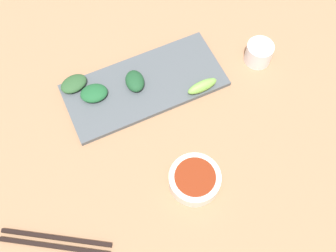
# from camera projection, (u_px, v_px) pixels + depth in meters

# --- Properties ---
(tabletop) EXTENTS (2.10, 2.10, 0.02)m
(tabletop) POSITION_uv_depth(u_px,v_px,m) (174.00, 132.00, 0.96)
(tabletop) COLOR #956F4E
(tabletop) RESTS_ON ground
(sauce_bowl) EXTENTS (0.11, 0.11, 0.04)m
(sauce_bowl) POSITION_uv_depth(u_px,v_px,m) (195.00, 179.00, 0.88)
(sauce_bowl) COLOR silver
(sauce_bowl) RESTS_ON tabletop
(serving_plate) EXTENTS (0.17, 0.38, 0.01)m
(serving_plate) POSITION_uv_depth(u_px,v_px,m) (145.00, 85.00, 1.00)
(serving_plate) COLOR #475155
(serving_plate) RESTS_ON tabletop
(broccoli_leafy_0) EXTENTS (0.06, 0.07, 0.02)m
(broccoli_leafy_0) POSITION_uv_depth(u_px,v_px,m) (94.00, 93.00, 0.97)
(broccoli_leafy_0) COLOR #1C552C
(broccoli_leafy_0) RESTS_ON serving_plate
(broccoli_leafy_1) EXTENTS (0.07, 0.05, 0.03)m
(broccoli_leafy_1) POSITION_uv_depth(u_px,v_px,m) (135.00, 81.00, 0.98)
(broccoli_leafy_1) COLOR #1A4827
(broccoli_leafy_1) RESTS_ON serving_plate
(broccoli_stalk_2) EXTENTS (0.03, 0.08, 0.03)m
(broccoli_stalk_2) POSITION_uv_depth(u_px,v_px,m) (202.00, 86.00, 0.98)
(broccoli_stalk_2) COLOR #74BB4A
(broccoli_stalk_2) RESTS_ON serving_plate
(broccoli_leafy_3) EXTENTS (0.06, 0.07, 0.02)m
(broccoli_leafy_3) POSITION_uv_depth(u_px,v_px,m) (74.00, 84.00, 0.98)
(broccoli_leafy_3) COLOR #29512A
(broccoli_leafy_3) RESTS_ON serving_plate
(chopsticks) EXTENTS (0.14, 0.21, 0.01)m
(chopsticks) POSITION_uv_depth(u_px,v_px,m) (55.00, 242.00, 0.84)
(chopsticks) COLOR black
(chopsticks) RESTS_ON tabletop
(tea_cup) EXTENTS (0.07, 0.07, 0.05)m
(tea_cup) POSITION_uv_depth(u_px,v_px,m) (259.00, 53.00, 1.02)
(tea_cup) COLOR white
(tea_cup) RESTS_ON tabletop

